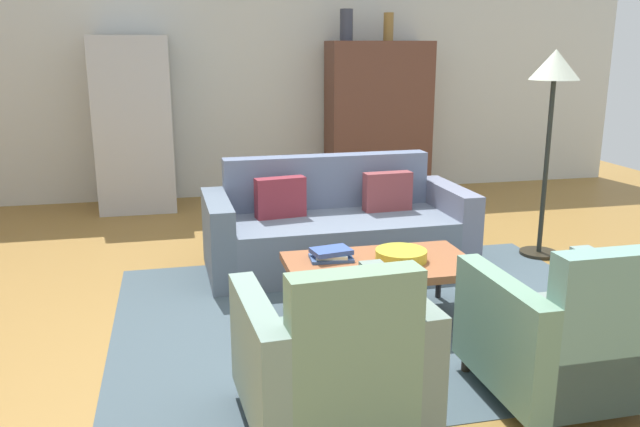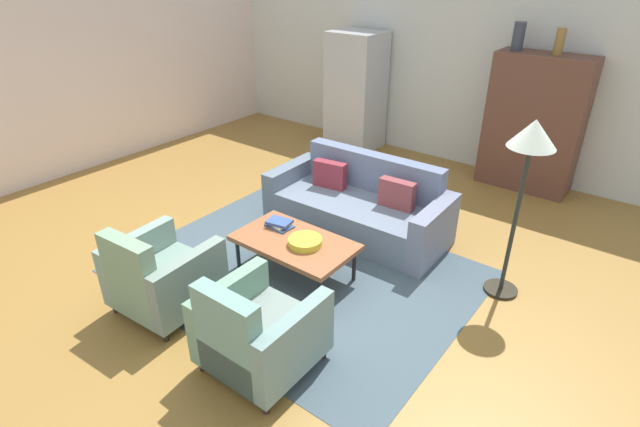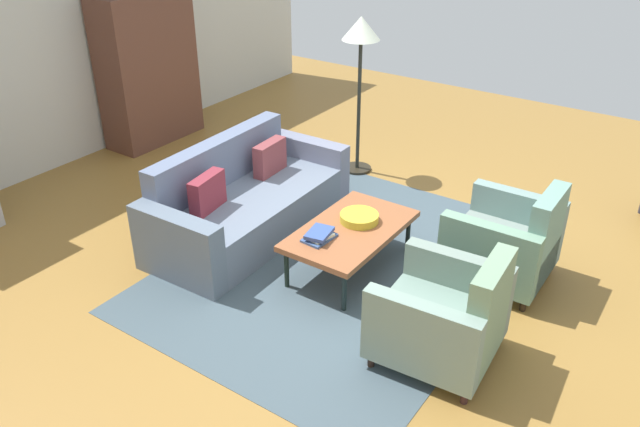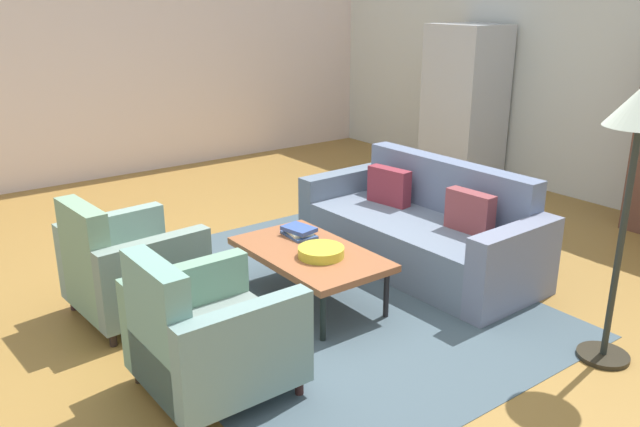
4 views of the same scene
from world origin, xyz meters
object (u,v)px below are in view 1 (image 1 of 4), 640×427
(armchair_left, at_px, (334,364))
(armchair_right, at_px, (569,339))
(couch, at_px, (335,229))
(refrigerator, at_px, (134,124))
(cabinet, at_px, (378,119))
(book_stack, at_px, (331,254))
(floor_lamp, at_px, (553,84))
(vase_tall, at_px, (346,25))
(fruit_bowl, at_px, (401,255))
(coffee_table, at_px, (380,267))
(vase_round, at_px, (388,27))

(armchair_left, height_order, armchair_right, same)
(couch, xyz_separation_m, refrigerator, (-1.66, 2.32, 0.64))
(armchair_right, bearing_deg, cabinet, 83.12)
(book_stack, xyz_separation_m, floor_lamp, (2.06, 0.90, 1.01))
(book_stack, xyz_separation_m, vase_tall, (1.02, 3.49, 1.53))
(fruit_bowl, height_order, floor_lamp, floor_lamp)
(refrigerator, bearing_deg, armchair_left, -77.20)
(couch, relative_size, armchair_right, 2.41)
(book_stack, height_order, cabinet, cabinet)
(coffee_table, bearing_deg, armchair_left, -117.05)
(cabinet, bearing_deg, refrigerator, -177.85)
(book_stack, height_order, vase_round, vase_round)
(refrigerator, bearing_deg, armchair_right, -64.21)
(vase_tall, bearing_deg, couch, -106.69)
(coffee_table, height_order, refrigerator, refrigerator)
(cabinet, xyz_separation_m, vase_tall, (-0.40, -0.00, 1.07))
(vase_tall, relative_size, refrigerator, 0.19)
(coffee_table, relative_size, refrigerator, 0.65)
(fruit_bowl, bearing_deg, couch, 96.72)
(armchair_right, relative_size, cabinet, 0.49)
(cabinet, height_order, refrigerator, refrigerator)
(armchair_left, xyz_separation_m, vase_round, (1.82, 4.77, 1.61))
(vase_round, xyz_separation_m, floor_lamp, (0.54, -2.60, -0.51))
(refrigerator, bearing_deg, cabinet, 2.15)
(coffee_table, bearing_deg, vase_round, 71.26)
(armchair_right, height_order, fruit_bowl, armchair_right)
(couch, relative_size, fruit_bowl, 6.38)
(armchair_right, xyz_separation_m, refrigerator, (-2.26, 4.67, 0.58))
(cabinet, bearing_deg, book_stack, -112.13)
(coffee_table, bearing_deg, couch, 90.10)
(vase_tall, height_order, floor_lamp, vase_tall)
(vase_round, bearing_deg, floor_lamp, -78.27)
(armchair_left, distance_m, cabinet, 5.11)
(coffee_table, distance_m, floor_lamp, 2.30)
(coffee_table, height_order, vase_round, vase_round)
(couch, xyz_separation_m, vase_tall, (0.73, 2.42, 1.69))
(cabinet, distance_m, floor_lamp, 2.73)
(armchair_right, xyz_separation_m, book_stack, (-0.90, 1.28, 0.10))
(coffee_table, xyz_separation_m, armchair_right, (0.60, -1.17, -0.02))
(couch, height_order, book_stack, couch)
(vase_tall, xyz_separation_m, refrigerator, (-2.38, -0.10, -1.05))
(armchair_left, relative_size, refrigerator, 0.48)
(armchair_left, height_order, fruit_bowl, armchair_left)
(coffee_table, distance_m, armchair_right, 1.31)
(couch, bearing_deg, armchair_left, 74.48)
(armchair_left, xyz_separation_m, vase_tall, (1.32, 4.77, 1.63))
(armchair_left, bearing_deg, floor_lamp, 38.87)
(coffee_table, distance_m, refrigerator, 3.92)
(coffee_table, bearing_deg, fruit_bowl, -0.00)
(armchair_right, bearing_deg, vase_tall, 87.89)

